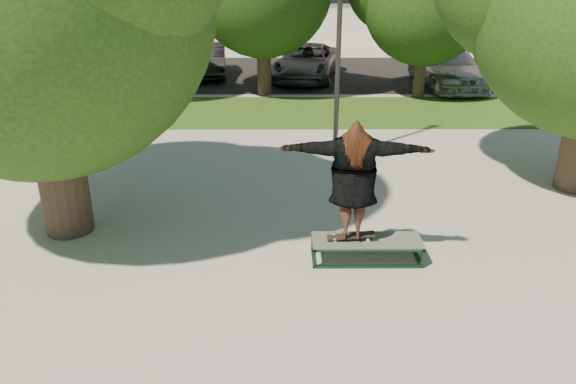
{
  "coord_description": "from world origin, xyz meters",
  "views": [
    {
      "loc": [
        -0.24,
        -8.29,
        4.67
      ],
      "look_at": [
        -0.19,
        0.6,
        0.92
      ],
      "focal_mm": 35.0,
      "sensor_mm": 36.0,
      "label": 1
    }
  ],
  "objects_px": {
    "grind_box": "(366,249)",
    "car_dark": "(209,60)",
    "lamppost": "(339,28)",
    "car_silver_a": "(163,66)",
    "car_silver_b": "(447,66)",
    "car_grey": "(307,62)"
  },
  "relations": [
    {
      "from": "grind_box",
      "to": "car_dark",
      "type": "relative_size",
      "value": 0.45
    },
    {
      "from": "lamppost",
      "to": "car_dark",
      "type": "xyz_separation_m",
      "value": [
        -4.45,
        10.53,
        -2.5
      ]
    },
    {
      "from": "grind_box",
      "to": "car_silver_a",
      "type": "xyz_separation_m",
      "value": [
        -6.17,
        14.11,
        0.5
      ]
    },
    {
      "from": "grind_box",
      "to": "car_dark",
      "type": "distance_m",
      "value": 16.29
    },
    {
      "from": "lamppost",
      "to": "car_silver_b",
      "type": "relative_size",
      "value": 1.19
    },
    {
      "from": "car_dark",
      "to": "car_silver_a",
      "type": "bearing_deg",
      "value": -142.1
    },
    {
      "from": "lamppost",
      "to": "car_silver_a",
      "type": "height_order",
      "value": "lamppost"
    },
    {
      "from": "car_dark",
      "to": "car_grey",
      "type": "height_order",
      "value": "car_grey"
    },
    {
      "from": "grind_box",
      "to": "car_silver_a",
      "type": "height_order",
      "value": "car_silver_a"
    },
    {
      "from": "car_silver_a",
      "to": "car_grey",
      "type": "bearing_deg",
      "value": 6.65
    },
    {
      "from": "lamppost",
      "to": "car_dark",
      "type": "height_order",
      "value": "lamppost"
    },
    {
      "from": "car_silver_b",
      "to": "car_silver_a",
      "type": "bearing_deg",
      "value": 174.65
    },
    {
      "from": "lamppost",
      "to": "car_dark",
      "type": "distance_m",
      "value": 11.7
    },
    {
      "from": "car_silver_b",
      "to": "grind_box",
      "type": "bearing_deg",
      "value": -112.59
    },
    {
      "from": "car_grey",
      "to": "car_silver_b",
      "type": "height_order",
      "value": "car_silver_b"
    },
    {
      "from": "car_grey",
      "to": "car_silver_b",
      "type": "relative_size",
      "value": 0.96
    },
    {
      "from": "lamppost",
      "to": "car_grey",
      "type": "bearing_deg",
      "value": 92.14
    },
    {
      "from": "grind_box",
      "to": "car_grey",
      "type": "height_order",
      "value": "car_grey"
    },
    {
      "from": "grind_box",
      "to": "car_grey",
      "type": "distance_m",
      "value": 14.98
    },
    {
      "from": "lamppost",
      "to": "grind_box",
      "type": "xyz_separation_m",
      "value": [
        0.1,
        -5.11,
        -2.96
      ]
    },
    {
      "from": "lamppost",
      "to": "car_grey",
      "type": "xyz_separation_m",
      "value": [
        -0.37,
        9.85,
        -2.47
      ]
    },
    {
      "from": "car_grey",
      "to": "lamppost",
      "type": "bearing_deg",
      "value": -77.28
    }
  ]
}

